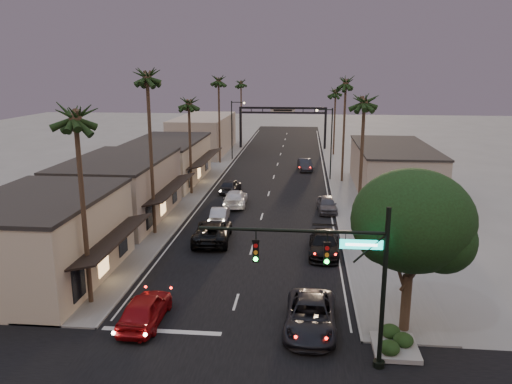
% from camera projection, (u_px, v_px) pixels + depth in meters
% --- Properties ---
extents(ground, '(200.00, 200.00, 0.00)m').
position_uv_depth(ground, '(271.00, 188.00, 58.96)').
color(ground, slate).
rests_on(ground, ground).
extents(road, '(14.00, 120.00, 0.02)m').
position_uv_depth(road, '(273.00, 179.00, 63.79)').
color(road, black).
rests_on(road, ground).
extents(sidewalk_left, '(5.00, 92.00, 0.12)m').
position_uv_depth(sidewalk_left, '(210.00, 167.00, 71.44)').
color(sidewalk_left, slate).
rests_on(sidewalk_left, ground).
extents(sidewalk_right, '(5.00, 92.00, 0.12)m').
position_uv_depth(sidewalk_right, '(344.00, 169.00, 69.64)').
color(sidewalk_right, slate).
rests_on(sidewalk_right, ground).
extents(storefront_near, '(8.00, 12.00, 5.50)m').
position_uv_depth(storefront_near, '(42.00, 241.00, 32.48)').
color(storefront_near, '#C0B293').
rests_on(storefront_near, ground).
extents(storefront_mid, '(8.00, 14.00, 5.50)m').
position_uv_depth(storefront_mid, '(120.00, 190.00, 46.00)').
color(storefront_mid, gray).
rests_on(storefront_mid, ground).
extents(storefront_far, '(8.00, 16.00, 5.00)m').
position_uv_depth(storefront_far, '(167.00, 162.00, 61.53)').
color(storefront_far, '#C0B293').
rests_on(storefront_far, ground).
extents(storefront_dist, '(8.00, 20.00, 6.00)m').
position_uv_depth(storefront_dist, '(204.00, 134.00, 83.63)').
color(storefront_dist, gray).
rests_on(storefront_dist, ground).
extents(building_right, '(8.00, 18.00, 5.00)m').
position_uv_depth(building_right, '(393.00, 169.00, 57.03)').
color(building_right, gray).
rests_on(building_right, ground).
extents(traffic_signal, '(8.51, 0.22, 7.80)m').
position_uv_depth(traffic_signal, '(342.00, 264.00, 22.42)').
color(traffic_signal, black).
rests_on(traffic_signal, ground).
extents(corner_tree, '(6.20, 6.20, 8.80)m').
position_uv_depth(corner_tree, '(414.00, 225.00, 25.18)').
color(corner_tree, '#38281C').
rests_on(corner_tree, ground).
extents(planter, '(2.20, 2.60, 0.24)m').
position_uv_depth(planter, '(395.00, 351.00, 24.81)').
color(planter, gray).
rests_on(planter, ground).
extents(arch, '(15.20, 0.40, 7.27)m').
position_uv_depth(arch, '(283.00, 117.00, 86.62)').
color(arch, black).
rests_on(arch, ground).
extents(streetlight_right, '(2.13, 0.30, 9.00)m').
position_uv_depth(streetlight_right, '(329.00, 138.00, 61.86)').
color(streetlight_right, black).
rests_on(streetlight_right, ground).
extents(streetlight_left, '(2.13, 0.30, 9.00)m').
position_uv_depth(streetlight_left, '(234.00, 125.00, 75.73)').
color(streetlight_left, black).
rests_on(streetlight_left, ground).
extents(palm_la, '(3.20, 3.20, 13.20)m').
position_uv_depth(palm_la, '(75.00, 110.00, 27.08)').
color(palm_la, '#38281C').
rests_on(palm_la, ground).
extents(palm_lb, '(3.20, 3.20, 15.20)m').
position_uv_depth(palm_lb, '(147.00, 72.00, 39.18)').
color(palm_lb, '#38281C').
rests_on(palm_lb, ground).
extents(palm_lc, '(3.20, 3.20, 12.20)m').
position_uv_depth(palm_lc, '(189.00, 99.00, 53.40)').
color(palm_lc, '#38281C').
rests_on(palm_lc, ground).
extents(palm_ld, '(3.20, 3.20, 14.20)m').
position_uv_depth(palm_ld, '(218.00, 78.00, 71.30)').
color(palm_ld, '#38281C').
rests_on(palm_ld, ground).
extents(palm_ra, '(3.20, 3.20, 13.20)m').
position_uv_depth(palm_ra, '(365.00, 97.00, 39.94)').
color(palm_ra, '#38281C').
rests_on(palm_ra, ground).
extents(palm_rb, '(3.20, 3.20, 14.20)m').
position_uv_depth(palm_rb, '(346.00, 80.00, 59.04)').
color(palm_rb, '#38281C').
rests_on(palm_rb, ground).
extents(palm_rc, '(3.20, 3.20, 12.20)m').
position_uv_depth(palm_rc, '(336.00, 90.00, 78.83)').
color(palm_rc, '#38281C').
rests_on(palm_rc, ground).
extents(palm_far, '(3.20, 3.20, 13.20)m').
position_uv_depth(palm_far, '(241.00, 81.00, 93.73)').
color(palm_far, '#38281C').
rests_on(palm_far, ground).
extents(oncoming_red, '(2.04, 4.98, 1.69)m').
position_uv_depth(oncoming_red, '(145.00, 309.00, 27.31)').
color(oncoming_red, maroon).
rests_on(oncoming_red, ground).
extents(oncoming_pickup, '(3.21, 6.29, 1.70)m').
position_uv_depth(oncoming_pickup, '(213.00, 231.00, 40.38)').
color(oncoming_pickup, black).
rests_on(oncoming_pickup, ground).
extents(oncoming_silver, '(1.63, 4.20, 1.36)m').
position_uv_depth(oncoming_silver, '(220.00, 214.00, 45.81)').
color(oncoming_silver, '#ADADB3').
rests_on(oncoming_silver, ground).
extents(oncoming_white, '(2.49, 5.56, 1.58)m').
position_uv_depth(oncoming_white, '(235.00, 198.00, 51.04)').
color(oncoming_white, silver).
rests_on(oncoming_white, ground).
extents(oncoming_dgrey, '(2.31, 4.74, 1.56)m').
position_uv_depth(oncoming_dgrey, '(230.00, 186.00, 56.48)').
color(oncoming_dgrey, black).
rests_on(oncoming_dgrey, ground).
extents(curbside_near, '(2.88, 5.91, 1.62)m').
position_uv_depth(curbside_near, '(310.00, 316.00, 26.61)').
color(curbside_near, black).
rests_on(curbside_near, ground).
extents(curbside_black, '(2.40, 5.57, 1.60)m').
position_uv_depth(curbside_black, '(324.00, 244.00, 37.59)').
color(curbside_black, black).
rests_on(curbside_black, ground).
extents(curbside_grey, '(2.07, 4.54, 1.51)m').
position_uv_depth(curbside_grey, '(327.00, 204.00, 48.79)').
color(curbside_grey, '#49494E').
rests_on(curbside_grey, ground).
extents(curbside_far, '(2.24, 4.95, 1.58)m').
position_uv_depth(curbside_far, '(305.00, 165.00, 68.83)').
color(curbside_far, black).
rests_on(curbside_far, ground).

